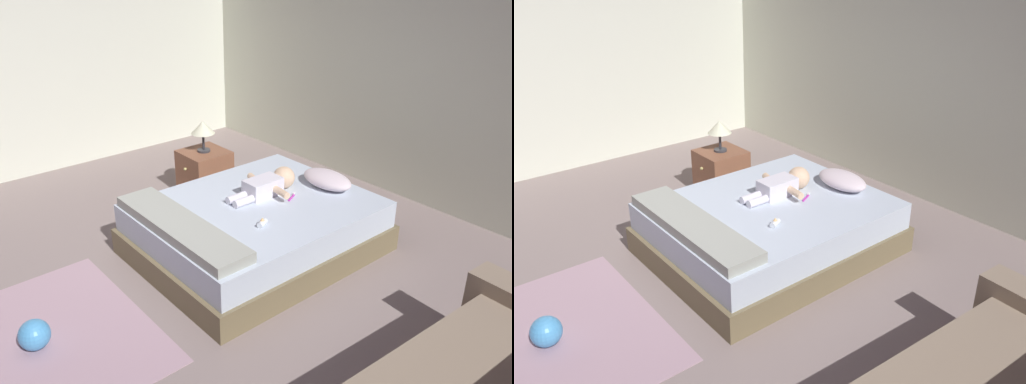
# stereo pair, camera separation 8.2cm
# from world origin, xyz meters

# --- Properties ---
(ground_plane) EXTENTS (8.00, 8.00, 0.00)m
(ground_plane) POSITION_xyz_m (0.00, 0.00, 0.00)
(ground_plane) COLOR gray
(wall_behind_bed) EXTENTS (8.00, 0.12, 2.52)m
(wall_behind_bed) POSITION_xyz_m (0.00, 3.00, 1.26)
(wall_behind_bed) COLOR silver
(wall_behind_bed) RESTS_ON ground_plane
(bed) EXTENTS (1.47, 1.81, 0.43)m
(bed) POSITION_xyz_m (-0.16, 1.15, 0.21)
(bed) COLOR brown
(bed) RESTS_ON ground_plane
(pillow) EXTENTS (0.48, 0.27, 0.13)m
(pillow) POSITION_xyz_m (-0.03, 1.82, 0.50)
(pillow) COLOR silver
(pillow) RESTS_ON bed
(baby) EXTENTS (0.51, 0.65, 0.18)m
(baby) POSITION_xyz_m (-0.24, 1.36, 0.51)
(baby) COLOR silver
(baby) RESTS_ON bed
(toothbrush) EXTENTS (0.07, 0.13, 0.02)m
(toothbrush) POSITION_xyz_m (-0.06, 1.44, 0.44)
(toothbrush) COLOR #BD2BA9
(toothbrush) RESTS_ON bed
(nightstand) EXTENTS (0.42, 0.45, 0.46)m
(nightstand) POSITION_xyz_m (-1.33, 1.47, 0.23)
(nightstand) COLOR brown
(nightstand) RESTS_ON ground_plane
(lamp) EXTENTS (0.23, 0.23, 0.30)m
(lamp) POSITION_xyz_m (-1.33, 1.47, 0.69)
(lamp) COLOR #333338
(lamp) RESTS_ON nightstand
(rug) EXTENTS (1.51, 1.13, 0.01)m
(rug) POSITION_xyz_m (-0.18, -0.53, 0.00)
(rug) COLOR #AB8997
(rug) RESTS_ON ground_plane
(toy_ball) EXTENTS (0.19, 0.19, 0.19)m
(toy_ball) POSITION_xyz_m (-0.15, -0.64, 0.11)
(toy_ball) COLOR #4798D7
(toy_ball) RESTS_ON rug
(blanket) EXTENTS (1.32, 0.31, 0.08)m
(blanket) POSITION_xyz_m (-0.16, 0.45, 0.47)
(blanket) COLOR #A3A79C
(blanket) RESTS_ON bed
(baby_bottle) EXTENTS (0.08, 0.10, 0.07)m
(baby_bottle) POSITION_xyz_m (0.15, 0.95, 0.46)
(baby_bottle) COLOR white
(baby_bottle) RESTS_ON bed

